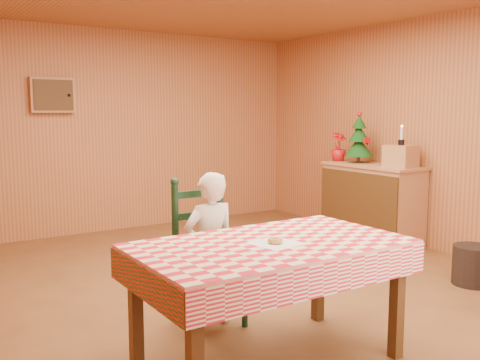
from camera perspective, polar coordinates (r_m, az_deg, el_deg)
name	(u,v)px	position (r m, az deg, el deg)	size (l,w,h in m)	color
ground	(252,290)	(4.78, 1.34, -11.63)	(6.00, 6.00, 0.00)	brown
cabin_walls	(220,81)	(4.98, -2.15, 10.46)	(5.10, 6.05, 2.65)	#B26C40
dining_table	(270,255)	(3.27, 3.23, -8.01)	(1.66, 0.96, 0.77)	#4B2E14
ladder_chair	(206,256)	(3.95, -3.64, -8.06)	(0.44, 0.40, 1.08)	black
seated_child	(210,250)	(3.89, -3.23, -7.42)	(0.41, 0.27, 1.12)	silver
napkin	(275,243)	(3.21, 3.77, -6.76)	(0.26, 0.26, 0.00)	white
donut	(275,241)	(3.20, 3.77, -6.46)	(0.09, 0.09, 0.03)	#B78341
shelf_unit	(372,203)	(6.60, 13.89, -2.38)	(0.54, 1.24, 0.93)	tan
crate	(401,156)	(6.27, 16.78, 2.45)	(0.30, 0.30, 0.25)	tan
christmas_tree	(359,140)	(6.70, 12.57, 4.21)	(0.34, 0.34, 0.62)	#4B2E14
flower_arrangement	(338,147)	(6.88, 10.46, 3.50)	(0.20, 0.20, 0.36)	#AC0F12
candle_set	(401,139)	(6.26, 16.84, 4.18)	(0.07, 0.07, 0.22)	black
storage_bin	(473,265)	(5.30, 23.59, -8.33)	(0.36, 0.36, 0.36)	black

